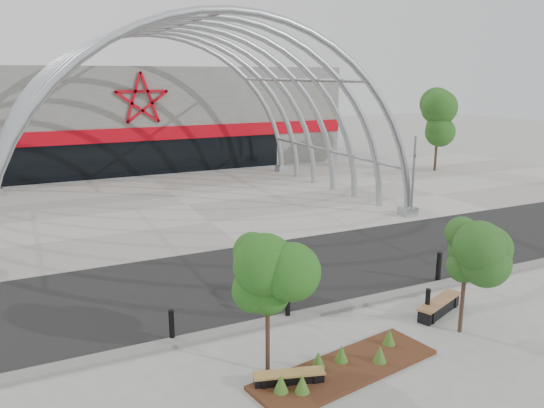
{
  "coord_description": "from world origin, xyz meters",
  "views": [
    {
      "loc": [
        -8.47,
        -13.6,
        7.36
      ],
      "look_at": [
        0.0,
        4.0,
        2.6
      ],
      "focal_mm": 35.0,
      "sensor_mm": 36.0,
      "label": 1
    }
  ],
  "objects_px": {
    "street_tree_1": "(467,251)",
    "signal_pole": "(413,176)",
    "street_tree_0": "(267,277)",
    "bollard_2": "(281,291)",
    "bench_0": "(289,379)",
    "bench_1": "(439,307)"
  },
  "relations": [
    {
      "from": "street_tree_1",
      "to": "signal_pole",
      "type": "bearing_deg",
      "value": 56.19
    },
    {
      "from": "street_tree_0",
      "to": "bollard_2",
      "type": "relative_size",
      "value": 3.24
    },
    {
      "from": "street_tree_1",
      "to": "bench_0",
      "type": "relative_size",
      "value": 1.96
    },
    {
      "from": "bench_0",
      "to": "bollard_2",
      "type": "distance_m",
      "value": 4.52
    },
    {
      "from": "signal_pole",
      "to": "bench_1",
      "type": "distance_m",
      "value": 12.02
    },
    {
      "from": "signal_pole",
      "to": "bollard_2",
      "type": "relative_size",
      "value": 3.94
    },
    {
      "from": "signal_pole",
      "to": "street_tree_0",
      "type": "bearing_deg",
      "value": -142.14
    },
    {
      "from": "bench_1",
      "to": "street_tree_1",
      "type": "bearing_deg",
      "value": -104.51
    },
    {
      "from": "bench_1",
      "to": "street_tree_0",
      "type": "bearing_deg",
      "value": -173.64
    },
    {
      "from": "signal_pole",
      "to": "bench_1",
      "type": "bearing_deg",
      "value": -125.8
    },
    {
      "from": "signal_pole",
      "to": "bench_1",
      "type": "xyz_separation_m",
      "value": [
        -6.93,
        -9.61,
        -2.05
      ]
    },
    {
      "from": "street_tree_1",
      "to": "bench_1",
      "type": "bearing_deg",
      "value": 75.49
    },
    {
      "from": "signal_pole",
      "to": "bollard_2",
      "type": "bearing_deg",
      "value": -148.08
    },
    {
      "from": "bollard_2",
      "to": "bench_1",
      "type": "bearing_deg",
      "value": -31.08
    },
    {
      "from": "bench_0",
      "to": "bollard_2",
      "type": "relative_size",
      "value": 1.62
    },
    {
      "from": "signal_pole",
      "to": "street_tree_1",
      "type": "bearing_deg",
      "value": -123.81
    },
    {
      "from": "signal_pole",
      "to": "street_tree_0",
      "type": "distance_m",
      "value": 16.81
    },
    {
      "from": "signal_pole",
      "to": "bollard_2",
      "type": "height_order",
      "value": "signal_pole"
    },
    {
      "from": "bench_0",
      "to": "bench_1",
      "type": "xyz_separation_m",
      "value": [
        6.15,
        1.51,
        0.04
      ]
    },
    {
      "from": "signal_pole",
      "to": "bench_1",
      "type": "relative_size",
      "value": 1.99
    },
    {
      "from": "bench_1",
      "to": "bollard_2",
      "type": "height_order",
      "value": "bollard_2"
    },
    {
      "from": "signal_pole",
      "to": "bench_0",
      "type": "bearing_deg",
      "value": -139.63
    }
  ]
}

